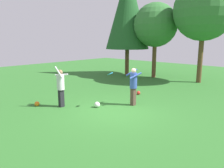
{
  "coord_description": "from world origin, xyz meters",
  "views": [
    {
      "loc": [
        6.13,
        -6.93,
        3.1
      ],
      "look_at": [
        -0.72,
        0.54,
        1.05
      ],
      "focal_mm": 35.74,
      "sensor_mm": 36.0,
      "label": 1
    }
  ],
  "objects_px": {
    "ball_orange": "(37,104)",
    "tree_left": "(155,25)",
    "ball_red": "(138,93)",
    "frisbee": "(110,74)",
    "person_catcher": "(133,83)",
    "ball_white": "(97,105)",
    "tree_center": "(204,11)",
    "person_thrower": "(61,85)",
    "tree_far_left": "(128,9)"
  },
  "relations": [
    {
      "from": "ball_orange",
      "to": "tree_left",
      "type": "bearing_deg",
      "value": 91.86
    },
    {
      "from": "ball_red",
      "to": "frisbee",
      "type": "bearing_deg",
      "value": -80.01
    },
    {
      "from": "person_catcher",
      "to": "ball_white",
      "type": "relative_size",
      "value": 6.85
    },
    {
      "from": "person_catcher",
      "to": "tree_center",
      "type": "height_order",
      "value": "tree_center"
    },
    {
      "from": "tree_center",
      "to": "ball_white",
      "type": "bearing_deg",
      "value": -96.54
    },
    {
      "from": "person_thrower",
      "to": "person_catcher",
      "type": "height_order",
      "value": "person_thrower"
    },
    {
      "from": "tree_left",
      "to": "tree_far_left",
      "type": "xyz_separation_m",
      "value": [
        -2.5,
        -0.41,
        1.37
      ]
    },
    {
      "from": "ball_red",
      "to": "person_thrower",
      "type": "bearing_deg",
      "value": -106.72
    },
    {
      "from": "person_catcher",
      "to": "ball_white",
      "type": "height_order",
      "value": "person_catcher"
    },
    {
      "from": "ball_red",
      "to": "tree_left",
      "type": "distance_m",
      "value": 7.43
    },
    {
      "from": "person_thrower",
      "to": "frisbee",
      "type": "relative_size",
      "value": 5.46
    },
    {
      "from": "ball_white",
      "to": "tree_left",
      "type": "relative_size",
      "value": 0.04
    },
    {
      "from": "ball_orange",
      "to": "frisbee",
      "type": "bearing_deg",
      "value": 37.94
    },
    {
      "from": "person_catcher",
      "to": "ball_red",
      "type": "xyz_separation_m",
      "value": [
        -1.01,
        1.83,
        -0.96
      ]
    },
    {
      "from": "person_thrower",
      "to": "ball_orange",
      "type": "distance_m",
      "value": 1.5
    },
    {
      "from": "person_catcher",
      "to": "tree_left",
      "type": "height_order",
      "value": "tree_left"
    },
    {
      "from": "ball_orange",
      "to": "ball_white",
      "type": "xyz_separation_m",
      "value": [
        2.23,
        1.78,
        0.02
      ]
    },
    {
      "from": "person_thrower",
      "to": "tree_center",
      "type": "bearing_deg",
      "value": 39.22
    },
    {
      "from": "ball_red",
      "to": "ball_white",
      "type": "height_order",
      "value": "ball_white"
    },
    {
      "from": "person_catcher",
      "to": "tree_left",
      "type": "relative_size",
      "value": 0.3
    },
    {
      "from": "tree_center",
      "to": "person_thrower",
      "type": "bearing_deg",
      "value": -102.94
    },
    {
      "from": "tree_center",
      "to": "tree_far_left",
      "type": "height_order",
      "value": "tree_far_left"
    },
    {
      "from": "ball_red",
      "to": "ball_orange",
      "type": "relative_size",
      "value": 0.93
    },
    {
      "from": "ball_white",
      "to": "tree_center",
      "type": "relative_size",
      "value": 0.04
    },
    {
      "from": "person_thrower",
      "to": "ball_orange",
      "type": "xyz_separation_m",
      "value": [
        -0.93,
        -0.73,
        -0.93
      ]
    },
    {
      "from": "tree_left",
      "to": "person_catcher",
      "type": "bearing_deg",
      "value": -64.49
    },
    {
      "from": "ball_orange",
      "to": "tree_left",
      "type": "relative_size",
      "value": 0.04
    },
    {
      "from": "ball_red",
      "to": "ball_orange",
      "type": "bearing_deg",
      "value": -113.83
    },
    {
      "from": "ball_orange",
      "to": "tree_far_left",
      "type": "relative_size",
      "value": 0.03
    },
    {
      "from": "person_catcher",
      "to": "ball_red",
      "type": "bearing_deg",
      "value": -126.0
    },
    {
      "from": "tree_left",
      "to": "tree_center",
      "type": "relative_size",
      "value": 0.83
    },
    {
      "from": "person_catcher",
      "to": "ball_white",
      "type": "bearing_deg",
      "value": -10.13
    },
    {
      "from": "person_catcher",
      "to": "frisbee",
      "type": "relative_size",
      "value": 5.04
    },
    {
      "from": "frisbee",
      "to": "ball_white",
      "type": "distance_m",
      "value": 1.58
    },
    {
      "from": "frisbee",
      "to": "tree_center",
      "type": "bearing_deg",
      "value": 86.41
    },
    {
      "from": "frisbee",
      "to": "ball_white",
      "type": "xyz_separation_m",
      "value": [
        -0.5,
        -0.35,
        -1.46
      ]
    },
    {
      "from": "ball_red",
      "to": "tree_left",
      "type": "relative_size",
      "value": 0.04
    },
    {
      "from": "person_catcher",
      "to": "tree_far_left",
      "type": "bearing_deg",
      "value": -114.26
    },
    {
      "from": "ball_red",
      "to": "tree_center",
      "type": "bearing_deg",
      "value": 79.86
    },
    {
      "from": "tree_center",
      "to": "frisbee",
      "type": "bearing_deg",
      "value": -93.59
    },
    {
      "from": "frisbee",
      "to": "ball_red",
      "type": "relative_size",
      "value": 1.67
    },
    {
      "from": "frisbee",
      "to": "ball_orange",
      "type": "xyz_separation_m",
      "value": [
        -2.73,
        -2.13,
        -1.47
      ]
    },
    {
      "from": "person_catcher",
      "to": "tree_far_left",
      "type": "distance_m",
      "value": 10.35
    },
    {
      "from": "frisbee",
      "to": "tree_center",
      "type": "distance_m",
      "value": 9.51
    },
    {
      "from": "person_thrower",
      "to": "tree_left",
      "type": "height_order",
      "value": "tree_left"
    },
    {
      "from": "tree_center",
      "to": "tree_far_left",
      "type": "relative_size",
      "value": 0.8
    },
    {
      "from": "tree_center",
      "to": "tree_far_left",
      "type": "bearing_deg",
      "value": -173.45
    },
    {
      "from": "person_thrower",
      "to": "ball_white",
      "type": "relative_size",
      "value": 7.42
    },
    {
      "from": "ball_red",
      "to": "tree_far_left",
      "type": "distance_m",
      "value": 9.1
    },
    {
      "from": "person_thrower",
      "to": "ball_orange",
      "type": "relative_size",
      "value": 8.47
    }
  ]
}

